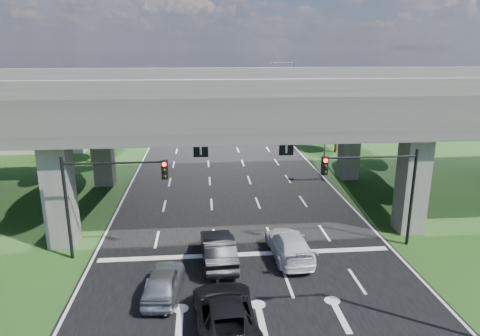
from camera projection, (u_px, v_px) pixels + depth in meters
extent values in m
plane|color=#1F3F14|center=(253.00, 287.00, 21.64)|extent=(160.00, 160.00, 0.00)
cube|color=black|center=(237.00, 213.00, 31.22)|extent=(18.00, 120.00, 0.03)
cube|color=#34312F|center=(234.00, 100.00, 30.98)|extent=(80.00, 15.00, 2.00)
cube|color=#5F5D58|center=(245.00, 88.00, 23.62)|extent=(80.00, 0.50, 1.00)
cube|color=#5F5D58|center=(228.00, 73.00, 37.52)|extent=(80.00, 0.50, 1.00)
cube|color=#5F5D58|center=(59.00, 190.00, 25.48)|extent=(1.60, 1.60, 7.00)
cube|color=#5F5D58|center=(103.00, 146.00, 36.99)|extent=(1.60, 1.60, 7.00)
cube|color=#5F5D58|center=(413.00, 180.00, 27.41)|extent=(1.60, 1.60, 7.00)
cube|color=#5F5D58|center=(350.00, 141.00, 38.91)|extent=(1.60, 1.60, 7.00)
cube|color=black|center=(201.00, 150.00, 24.59)|extent=(0.85, 0.06, 0.85)
cube|color=black|center=(286.00, 148.00, 25.03)|extent=(0.85, 0.06, 0.85)
cube|color=#9E9E99|center=(9.00, 130.00, 52.38)|extent=(20.00, 10.00, 4.00)
cylinder|color=black|center=(412.00, 198.00, 25.54)|extent=(0.18, 0.18, 6.00)
cylinder|color=black|center=(371.00, 157.00, 24.59)|extent=(5.50, 0.12, 0.12)
cube|color=black|center=(325.00, 166.00, 24.29)|extent=(0.35, 0.28, 1.05)
sphere|color=#FF0C05|center=(326.00, 161.00, 24.04)|extent=(0.22, 0.22, 0.22)
cylinder|color=black|center=(67.00, 209.00, 23.79)|extent=(0.18, 0.18, 6.00)
cylinder|color=black|center=(114.00, 163.00, 23.32)|extent=(5.50, 0.12, 0.12)
cube|color=black|center=(165.00, 170.00, 23.50)|extent=(0.35, 0.28, 1.05)
sphere|color=#FF0C05|center=(164.00, 164.00, 23.25)|extent=(0.22, 0.22, 0.22)
cylinder|color=gray|center=(326.00, 115.00, 44.21)|extent=(0.16, 0.16, 10.00)
cylinder|color=gray|center=(314.00, 68.00, 42.81)|extent=(3.00, 0.10, 0.10)
cube|color=gray|center=(300.00, 69.00, 42.71)|extent=(0.60, 0.25, 0.18)
cylinder|color=gray|center=(294.00, 98.00, 59.55)|extent=(0.16, 0.16, 10.00)
cylinder|color=gray|center=(284.00, 63.00, 58.15)|extent=(3.00, 0.10, 0.10)
cube|color=gray|center=(273.00, 64.00, 58.04)|extent=(0.60, 0.25, 0.18)
cylinder|color=black|center=(92.00, 147.00, 44.89)|extent=(0.36, 0.36, 3.30)
sphere|color=#165316|center=(89.00, 118.00, 44.08)|extent=(4.50, 4.50, 4.50)
sphere|color=#165316|center=(91.00, 106.00, 43.46)|extent=(3.60, 3.60, 3.60)
sphere|color=#165316|center=(88.00, 126.00, 44.68)|extent=(3.30, 3.30, 3.30)
cylinder|color=black|center=(82.00, 135.00, 52.36)|extent=(0.36, 0.36, 2.86)
sphere|color=#165316|center=(80.00, 113.00, 51.66)|extent=(3.90, 3.90, 3.90)
sphere|color=#165316|center=(82.00, 104.00, 51.09)|extent=(3.12, 3.12, 3.12)
sphere|color=#165316|center=(79.00, 119.00, 52.23)|extent=(2.86, 2.86, 2.86)
cylinder|color=black|center=(126.00, 121.00, 60.29)|extent=(0.36, 0.36, 3.52)
sphere|color=#165316|center=(125.00, 98.00, 59.42)|extent=(4.80, 4.80, 4.80)
sphere|color=#165316|center=(126.00, 88.00, 58.78)|extent=(3.84, 3.84, 3.84)
sphere|color=#165316|center=(123.00, 105.00, 60.04)|extent=(3.52, 3.52, 3.52)
cylinder|color=black|center=(336.00, 139.00, 49.20)|extent=(0.36, 0.36, 3.08)
sphere|color=#165316|center=(338.00, 115.00, 48.45)|extent=(4.20, 4.20, 4.20)
sphere|color=#165316|center=(343.00, 104.00, 47.85)|extent=(3.36, 3.36, 3.36)
sphere|color=#165316|center=(334.00, 122.00, 49.03)|extent=(3.08, 3.08, 3.08)
cylinder|color=black|center=(340.00, 127.00, 57.17)|extent=(0.36, 0.36, 2.86)
sphere|color=#165316|center=(341.00, 108.00, 56.46)|extent=(3.90, 3.90, 3.90)
sphere|color=#165316|center=(345.00, 99.00, 55.89)|extent=(3.12, 3.12, 3.12)
sphere|color=#165316|center=(337.00, 113.00, 57.03)|extent=(2.86, 2.86, 2.86)
cylinder|color=black|center=(297.00, 117.00, 64.43)|extent=(0.36, 0.36, 3.30)
sphere|color=#165316|center=(298.00, 97.00, 63.61)|extent=(4.50, 4.50, 4.50)
sphere|color=#165316|center=(301.00, 88.00, 63.00)|extent=(3.60, 3.60, 3.60)
sphere|color=#165316|center=(295.00, 103.00, 64.21)|extent=(3.30, 3.30, 3.30)
imported|color=#B0B3B8|center=(164.00, 282.00, 20.70)|extent=(2.08, 4.33, 1.43)
imported|color=black|center=(218.00, 249.00, 23.84)|extent=(2.01, 5.03, 1.63)
imported|color=silver|center=(289.00, 245.00, 24.52)|extent=(2.32, 5.19, 1.48)
imported|color=black|center=(225.00, 314.00, 18.05)|extent=(2.89, 5.73, 1.55)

